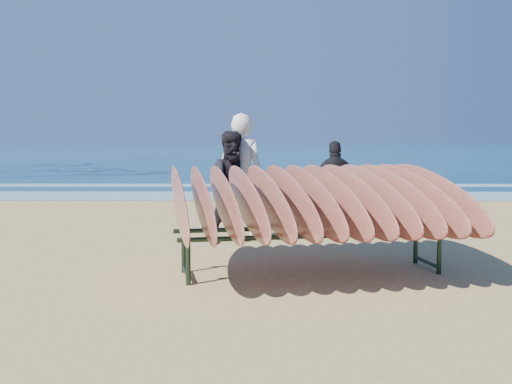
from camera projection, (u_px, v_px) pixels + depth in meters
ground at (255, 284)px, 7.06m from camera, size 120.00×120.00×0.00m
ocean at (260, 151)px, 61.83m from camera, size 160.00×160.00×0.00m
foam_near at (259, 196)px, 17.02m from camera, size 160.00×160.00×0.00m
foam_far at (259, 185)px, 20.51m from camera, size 160.00×160.00×0.00m
surfboard_rack at (311, 200)px, 7.55m from camera, size 3.67×3.42×1.40m
person_white at (242, 177)px, 9.96m from camera, size 0.85×0.72×1.97m
person_dark_a at (234, 187)px, 9.73m from camera, size 1.02×0.94×1.70m
person_dark_b at (336, 184)px, 11.35m from camera, size 0.93×0.46×1.53m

